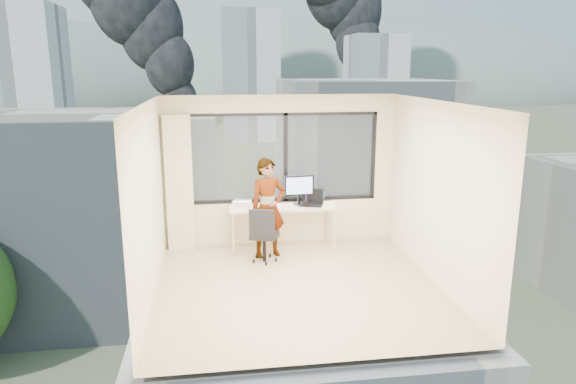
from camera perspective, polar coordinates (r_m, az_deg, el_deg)
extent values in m
cube|color=#CCB885|center=(7.55, 1.10, -10.30)|extent=(4.00, 4.00, 0.01)
cube|color=white|center=(6.92, 1.19, 9.81)|extent=(4.00, 4.00, 0.01)
cube|color=beige|center=(5.24, 4.69, -5.98)|extent=(4.00, 0.01, 2.60)
cube|color=beige|center=(7.09, -15.03, -1.22)|extent=(0.01, 4.00, 2.60)
cube|color=beige|center=(7.70, 16.00, -0.14)|extent=(0.01, 4.00, 2.60)
cube|color=beige|center=(8.92, -11.83, 0.94)|extent=(0.45, 0.14, 2.30)
cube|color=beige|center=(8.95, -0.60, -3.85)|extent=(1.80, 0.60, 0.75)
imported|color=#2D2D33|center=(8.47, -2.20, -1.77)|extent=(0.68, 0.54, 1.64)
cube|color=white|center=(8.95, -5.04, -1.17)|extent=(0.36, 0.32, 0.07)
cube|color=black|center=(8.71, -3.21, -1.75)|extent=(0.12, 0.06, 0.01)
cylinder|color=black|center=(8.80, 1.93, -1.29)|extent=(0.08, 0.08, 0.10)
ellipsoid|color=#0D5048|center=(9.14, 3.24, -0.40)|extent=(0.27, 0.14, 0.21)
cube|color=#515B3D|center=(127.96, -7.63, 5.70)|extent=(400.00, 400.00, 0.04)
cube|color=beige|center=(38.96, -19.55, -2.26)|extent=(16.00, 12.00, 14.00)
cube|color=silver|center=(47.56, 8.01, 2.38)|extent=(14.00, 13.00, 16.00)
cube|color=silver|center=(107.35, -27.04, 10.42)|extent=(14.00, 14.00, 28.00)
cube|color=silver|center=(127.16, -4.15, 12.52)|extent=(13.00, 13.00, 30.00)
cube|color=silver|center=(153.94, 9.47, 11.79)|extent=(15.00, 15.00, 26.00)
ellipsoid|color=slate|center=(348.18, -28.51, 9.07)|extent=(288.00, 216.00, 90.00)
ellipsoid|color=slate|center=(342.53, 9.17, 10.46)|extent=(300.00, 220.00, 96.00)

